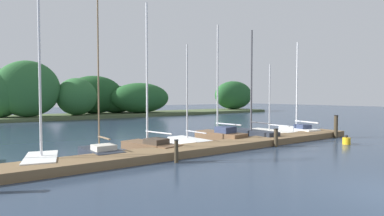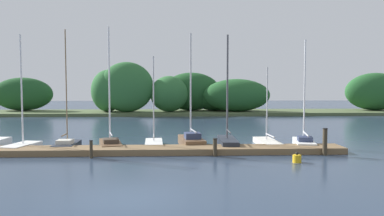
{
  "view_description": "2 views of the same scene",
  "coord_description": "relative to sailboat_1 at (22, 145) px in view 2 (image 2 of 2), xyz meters",
  "views": [
    {
      "loc": [
        -9.64,
        -3.3,
        2.76
      ],
      "look_at": [
        -0.03,
        10.2,
        2.13
      ],
      "focal_mm": 28.43,
      "sensor_mm": 36.0,
      "label": 1
    },
    {
      "loc": [
        1.65,
        -12.66,
        3.91
      ],
      "look_at": [
        2.66,
        11.38,
        2.42
      ],
      "focal_mm": 34.99,
      "sensor_mm": 36.0,
      "label": 2
    }
  ],
  "objects": [
    {
      "name": "channel_buoy_0",
      "position": [
        15.29,
        -4.23,
        -0.13
      ],
      "size": [
        0.43,
        0.43,
        0.54
      ],
      "color": "gold",
      "rests_on": "ground"
    },
    {
      "name": "mooring_piling_1",
      "position": [
        4.68,
        -2.65,
        0.15
      ],
      "size": [
        0.19,
        0.19,
        0.97
      ],
      "color": "#3D3323",
      "rests_on": "ground"
    },
    {
      "name": "far_shore",
      "position": [
        10.6,
        27.55,
        2.15
      ],
      "size": [
        65.99,
        8.0,
        6.86
      ],
      "color": "#4C5B38",
      "rests_on": "ground"
    },
    {
      "name": "sailboat_2",
      "position": [
        2.51,
        0.41,
        -0.04
      ],
      "size": [
        1.32,
        3.04,
        7.26
      ],
      "rotation": [
        0.0,
        0.0,
        1.61
      ],
      "color": "#232833",
      "rests_on": "ground"
    },
    {
      "name": "dock_pier",
      "position": [
        7.58,
        -1.32,
        -0.16
      ],
      "size": [
        22.56,
        1.8,
        0.35
      ],
      "color": "brown",
      "rests_on": "ground"
    },
    {
      "name": "sailboat_1",
      "position": [
        0.0,
        0.0,
        0.0
      ],
      "size": [
        1.73,
        2.97,
        6.89
      ],
      "rotation": [
        0.0,
        0.0,
        1.34
      ],
      "color": "white",
      "rests_on": "ground"
    },
    {
      "name": "mooring_piling_2",
      "position": [
        11.34,
        -2.38,
        0.16
      ],
      "size": [
        0.25,
        0.25,
        0.99
      ],
      "color": "#3D3323",
      "rests_on": "ground"
    },
    {
      "name": "sailboat_4",
      "position": [
        7.8,
        1.0,
        -0.07
      ],
      "size": [
        1.23,
        3.13,
        5.71
      ],
      "rotation": [
        0.0,
        0.0,
        1.63
      ],
      "color": "white",
      "rests_on": "ground"
    },
    {
      "name": "sailboat_7",
      "position": [
        15.08,
        1.15,
        -0.1
      ],
      "size": [
        1.24,
        3.69,
        5.05
      ],
      "rotation": [
        0.0,
        0.0,
        1.61
      ],
      "color": "silver",
      "rests_on": "ground"
    },
    {
      "name": "ground",
      "position": [
        7.58,
        -9.95,
        -0.34
      ],
      "size": [
        160.0,
        160.0,
        0.0
      ],
      "primitive_type": "plane",
      "color": "#28384C"
    },
    {
      "name": "sailboat_6",
      "position": [
        12.4,
        0.38,
        0.1
      ],
      "size": [
        1.02,
        3.65,
        6.99
      ],
      "rotation": [
        0.0,
        0.0,
        1.56
      ],
      "color": "#232833",
      "rests_on": "ground"
    },
    {
      "name": "sailboat_8",
      "position": [
        17.25,
        0.4,
        0.03
      ],
      "size": [
        1.72,
        3.62,
        6.74
      ],
      "rotation": [
        0.0,
        0.0,
        1.36
      ],
      "color": "white",
      "rests_on": "ground"
    },
    {
      "name": "sailboat_5",
      "position": [
        10.17,
        1.02,
        0.08
      ],
      "size": [
        1.69,
        3.62,
        7.17
      ],
      "rotation": [
        0.0,
        0.0,
        1.7
      ],
      "color": "brown",
      "rests_on": "ground"
    },
    {
      "name": "mooring_piling_3",
      "position": [
        17.46,
        -2.38,
        0.42
      ],
      "size": [
        0.28,
        0.28,
        1.52
      ],
      "color": "#3D3323",
      "rests_on": "ground"
    },
    {
      "name": "sailboat_3",
      "position": [
        5.12,
        0.61,
        0.03
      ],
      "size": [
        1.98,
        3.74,
        7.5
      ],
      "rotation": [
        0.0,
        0.0,
        1.82
      ],
      "color": "brown",
      "rests_on": "ground"
    }
  ]
}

